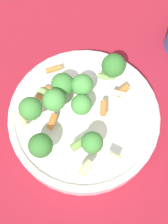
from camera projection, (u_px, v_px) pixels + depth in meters
name	position (u px, v px, depth m)	size (l,w,h in m)	color
ground_plane	(84.00, 122.00, 0.60)	(3.00, 3.00, 0.00)	maroon
bowl	(84.00, 118.00, 0.58)	(0.28, 0.28, 0.04)	white
pasta_salad	(71.00, 102.00, 0.53)	(0.21, 0.23, 0.08)	#8CB766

